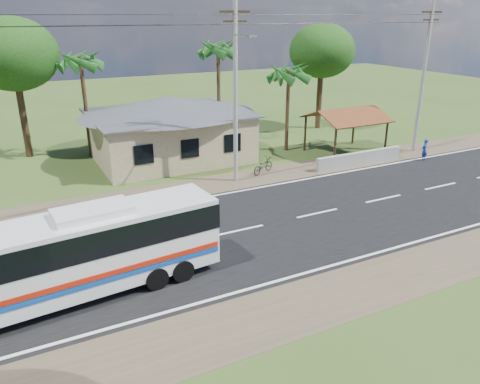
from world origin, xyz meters
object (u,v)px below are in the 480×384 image
object	(u,v)px
motorcycle	(263,166)
person	(424,150)
waiting_shed	(347,116)
coach_bus	(72,251)

from	to	relation	value
motorcycle	person	xyz separation A→B (m)	(11.48, -2.66, 0.27)
waiting_shed	person	size ratio (longest dim) A/B	3.35
waiting_shed	person	bearing A→B (deg)	-48.30
coach_bus	motorcycle	size ratio (longest dim) A/B	5.69
waiting_shed	motorcycle	world-z (taller)	waiting_shed
waiting_shed	person	distance (m)	5.90
waiting_shed	person	world-z (taller)	waiting_shed
coach_bus	motorcycle	world-z (taller)	coach_bus
motorcycle	person	world-z (taller)	person
waiting_shed	motorcycle	xyz separation A→B (m)	(-7.78, -1.49, -2.22)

